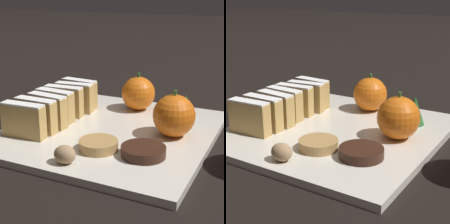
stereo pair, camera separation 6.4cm
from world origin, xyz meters
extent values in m
plane|color=black|center=(0.00, 0.00, 0.00)|extent=(6.00, 6.00, 0.00)
cube|color=silver|center=(0.00, 0.00, 0.01)|extent=(0.34, 0.36, 0.01)
cube|color=tan|center=(-0.11, -0.10, 0.04)|extent=(0.07, 0.02, 0.05)
cube|color=white|center=(-0.11, -0.10, 0.07)|extent=(0.07, 0.02, 0.00)
cube|color=tan|center=(-0.11, -0.07, 0.04)|extent=(0.07, 0.02, 0.05)
cube|color=white|center=(-0.11, -0.07, 0.07)|extent=(0.07, 0.02, 0.00)
cube|color=tan|center=(-0.11, -0.04, 0.04)|extent=(0.08, 0.03, 0.05)
cube|color=white|center=(-0.11, -0.04, 0.07)|extent=(0.07, 0.03, 0.00)
cube|color=tan|center=(-0.11, -0.01, 0.04)|extent=(0.07, 0.03, 0.05)
cube|color=white|center=(-0.11, -0.01, 0.07)|extent=(0.07, 0.02, 0.00)
cube|color=tan|center=(-0.11, 0.02, 0.04)|extent=(0.08, 0.03, 0.05)
cube|color=white|center=(-0.11, 0.02, 0.07)|extent=(0.07, 0.03, 0.00)
cube|color=tan|center=(-0.11, 0.05, 0.04)|extent=(0.08, 0.03, 0.05)
cube|color=white|center=(-0.11, 0.05, 0.07)|extent=(0.07, 0.03, 0.00)
cube|color=tan|center=(-0.11, 0.08, 0.04)|extent=(0.07, 0.03, 0.05)
cube|color=white|center=(-0.11, 0.08, 0.07)|extent=(0.07, 0.03, 0.00)
sphere|color=orange|center=(0.10, 0.01, 0.05)|extent=(0.07, 0.07, 0.07)
cylinder|color=#38702D|center=(0.10, 0.01, 0.08)|extent=(0.01, 0.00, 0.01)
sphere|color=orange|center=(0.00, 0.12, 0.05)|extent=(0.07, 0.07, 0.07)
cylinder|color=#38702D|center=(0.00, 0.12, 0.08)|extent=(0.01, 0.01, 0.01)
ellipsoid|color=tan|center=(0.00, -0.15, 0.03)|extent=(0.03, 0.03, 0.03)
cylinder|color=#381E14|center=(0.09, -0.08, 0.02)|extent=(0.07, 0.07, 0.01)
cylinder|color=tan|center=(0.02, -0.09, 0.02)|extent=(0.06, 0.06, 0.01)
cone|color=#23662D|center=(0.10, 0.09, 0.04)|extent=(0.04, 0.04, 0.05)
camera|label=1|loc=(0.26, -0.54, 0.24)|focal=60.00mm
camera|label=2|loc=(0.32, -0.51, 0.24)|focal=60.00mm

